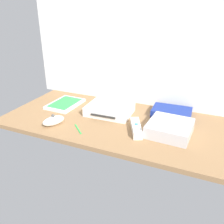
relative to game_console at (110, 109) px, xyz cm
name	(u,v)px	position (x,y,z in cm)	size (l,w,h in cm)	color
ground_plane	(112,122)	(3.85, -5.97, -3.20)	(100.00, 48.00, 2.00)	#936D47
back_wall	(132,41)	(3.85, 18.63, 29.80)	(110.00, 1.20, 64.00)	white
game_console	(110,109)	(0.00, 0.00, 0.00)	(21.54, 17.06, 4.40)	white
mini_computer	(170,128)	(30.50, -8.35, 0.44)	(17.86, 17.86, 5.30)	silver
game_case	(65,104)	(-25.78, 0.23, -1.44)	(14.16, 19.39, 1.56)	white
network_router	(172,112)	(27.97, 9.74, -0.50)	(18.41, 12.85, 3.40)	navy
remote_wand	(136,128)	(17.28, -11.59, -0.69)	(9.41, 14.96, 3.40)	white
remote_nunchuk	(53,121)	(-17.77, -20.64, -0.16)	(8.59, 10.89, 5.10)	white
stylus_pen	(78,129)	(-5.82, -20.02, -1.85)	(0.70, 0.70, 9.00)	green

